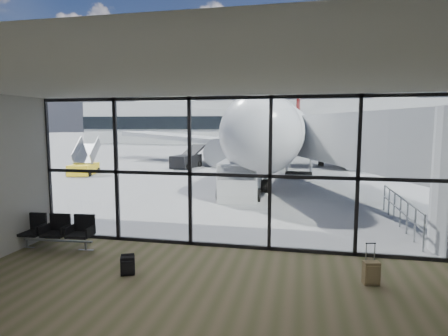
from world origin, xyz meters
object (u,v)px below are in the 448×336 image
(service_van, at_px, (241,178))
(belt_loader, at_px, (187,160))
(mobile_stairs, at_px, (84,168))
(suitcase, at_px, (371,273))
(backpack, at_px, (128,265))
(airliner, at_px, (288,130))
(seating_row, at_px, (58,229))

(service_van, bearing_deg, belt_loader, 116.71)
(service_van, distance_m, mobile_stairs, 13.98)
(suitcase, bearing_deg, mobile_stairs, 125.15)
(belt_loader, bearing_deg, suitcase, -51.53)
(backpack, height_order, mobile_stairs, mobile_stairs)
(service_van, height_order, mobile_stairs, mobile_stairs)
(service_van, bearing_deg, mobile_stairs, 152.37)
(airliner, bearing_deg, belt_loader, -146.63)
(service_van, bearing_deg, seating_row, -116.82)
(seating_row, xyz_separation_m, backpack, (2.97, -1.47, -0.32))
(service_van, bearing_deg, backpack, -98.74)
(seating_row, bearing_deg, mobile_stairs, 115.35)
(backpack, distance_m, mobile_stairs, 20.16)
(belt_loader, bearing_deg, airliner, 42.29)
(suitcase, distance_m, airliner, 27.05)
(airliner, bearing_deg, suitcase, -81.62)
(seating_row, relative_size, backpack, 4.51)
(seating_row, height_order, service_van, service_van)
(suitcase, height_order, belt_loader, belt_loader)
(belt_loader, distance_m, mobile_stairs, 8.41)
(belt_loader, bearing_deg, backpack, -65.07)
(seating_row, distance_m, backpack, 3.33)
(airliner, height_order, service_van, airliner)
(airliner, xyz_separation_m, mobile_stairs, (-14.41, -10.85, -2.63))
(seating_row, height_order, backpack, seating_row)
(airliner, height_order, mobile_stairs, airliner)
(seating_row, relative_size, airliner, 0.06)
(airliner, xyz_separation_m, belt_loader, (-8.33, -5.04, -2.52))
(seating_row, xyz_separation_m, airliner, (5.81, 25.87, 2.60))
(belt_loader, bearing_deg, mobile_stairs, -125.23)
(seating_row, distance_m, belt_loader, 20.98)
(suitcase, bearing_deg, seating_row, 162.03)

